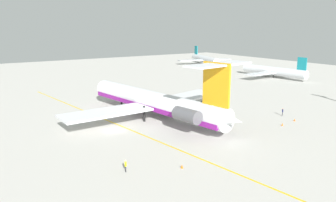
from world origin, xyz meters
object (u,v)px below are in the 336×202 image
at_px(airliner_far_left, 205,59).
at_px(ground_crew_near_tail, 130,90).
at_px(ground_crew_portside, 283,111).
at_px(main_jetliner, 157,102).
at_px(safety_cone_nose, 282,124).
at_px(safety_cone_wingtip, 294,120).
at_px(ground_crew_near_nose, 126,164).
at_px(airliner_mid_left, 272,71).
at_px(safety_cone_tail, 182,166).

height_order(airliner_far_left, ground_crew_near_tail, airliner_far_left).
bearing_deg(airliner_far_left, ground_crew_portside, -14.74).
bearing_deg(main_jetliner, ground_crew_near_tail, -22.70).
xyz_separation_m(safety_cone_nose, safety_cone_wingtip, (-0.76, 5.01, 0.00)).
bearing_deg(ground_crew_near_nose, airliner_far_left, 65.61).
xyz_separation_m(airliner_far_left, airliner_mid_left, (50.83, -7.74, -0.03)).
bearing_deg(ground_crew_near_tail, airliner_mid_left, -100.33).
height_order(ground_crew_near_nose, ground_crew_near_tail, ground_crew_near_nose).
relative_size(safety_cone_nose, safety_cone_wingtip, 1.00).
height_order(ground_crew_near_tail, ground_crew_portside, ground_crew_portside).
bearing_deg(ground_crew_portside, safety_cone_wingtip, -49.98).
distance_m(safety_cone_wingtip, safety_cone_tail, 35.09).
bearing_deg(airliner_far_left, ground_crew_near_nose, -29.03).
bearing_deg(safety_cone_nose, ground_crew_portside, 128.11).
height_order(ground_crew_portside, safety_cone_nose, ground_crew_portside).
height_order(airliner_mid_left, safety_cone_nose, airliner_mid_left).
relative_size(airliner_mid_left, safety_cone_nose, 54.12).
xyz_separation_m(airliner_far_left, ground_crew_near_tail, (49.63, -70.38, -1.51)).
xyz_separation_m(ground_crew_near_nose, safety_cone_tail, (3.29, 7.36, -0.88)).
relative_size(ground_crew_portside, safety_cone_nose, 3.31).
bearing_deg(airliner_far_left, airliner_mid_left, 6.50).
distance_m(main_jetliner, ground_crew_portside, 28.87).
bearing_deg(ground_crew_portside, airliner_mid_left, 99.82).
bearing_deg(safety_cone_wingtip, main_jetliner, -127.31).
distance_m(airliner_far_left, ground_crew_portside, 105.05).
relative_size(safety_cone_wingtip, safety_cone_tail, 1.00).
bearing_deg(ground_crew_near_tail, main_jetliner, 156.23).
xyz_separation_m(ground_crew_near_nose, safety_cone_nose, (-2.29, 36.87, -0.88)).
relative_size(main_jetliner, airliner_far_left, 1.59).
distance_m(airliner_far_left, safety_cone_wingtip, 109.41).
bearing_deg(airliner_mid_left, ground_crew_near_tail, 85.23).
height_order(main_jetliner, airliner_far_left, main_jetliner).
xyz_separation_m(airliner_mid_left, ground_crew_portside, (40.22, -44.62, -1.47)).
height_order(main_jetliner, safety_cone_wingtip, main_jetliner).
bearing_deg(safety_cone_tail, ground_crew_portside, 106.43).
distance_m(ground_crew_near_nose, safety_cone_wingtip, 41.99).
distance_m(airliner_far_left, airliner_mid_left, 51.42).
bearing_deg(safety_cone_nose, safety_cone_tail, -79.28).
distance_m(ground_crew_near_tail, ground_crew_portside, 45.17).
height_order(airliner_mid_left, ground_crew_portside, airliner_mid_left).
bearing_deg(main_jetliner, ground_crew_near_nose, 131.40).
xyz_separation_m(airliner_far_left, safety_cone_wingtip, (95.28, -53.72, -2.38)).
bearing_deg(ground_crew_near_tail, safety_cone_nose, -175.13).
distance_m(main_jetliner, safety_cone_nose, 26.89).
bearing_deg(airliner_far_left, ground_crew_near_tail, -39.65).
xyz_separation_m(safety_cone_wingtip, safety_cone_tail, (6.35, -34.51, 0.00)).
xyz_separation_m(airliner_mid_left, safety_cone_nose, (45.21, -50.99, -2.35)).
xyz_separation_m(airliner_far_left, safety_cone_tail, (101.63, -88.23, -2.38)).
relative_size(main_jetliner, ground_crew_near_tail, 26.40).
relative_size(ground_crew_near_nose, safety_cone_wingtip, 3.31).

